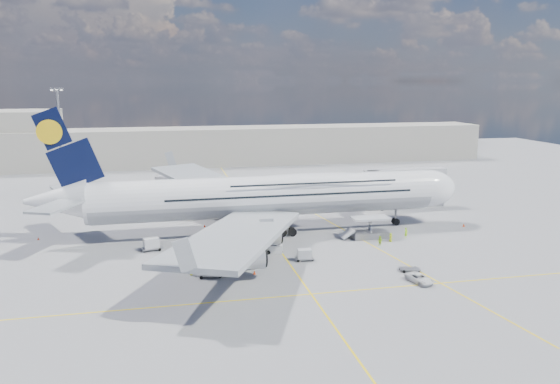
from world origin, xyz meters
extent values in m
plane|color=gray|center=(0.00, 0.00, 0.00)|extent=(300.00, 300.00, 0.00)
cube|color=yellow|center=(0.00, 0.00, 0.01)|extent=(0.25, 220.00, 0.01)
cube|color=yellow|center=(0.00, -20.00, 0.01)|extent=(120.00, 0.25, 0.01)
cube|color=yellow|center=(14.00, 10.00, 0.01)|extent=(14.16, 99.06, 0.01)
cylinder|color=white|center=(0.00, 10.00, 6.80)|extent=(62.00, 7.20, 7.20)
cylinder|color=#9EA0A5|center=(0.00, 10.00, 6.65)|extent=(60.76, 7.13, 7.13)
ellipsoid|color=white|center=(8.00, 10.00, 8.78)|extent=(36.00, 6.84, 3.76)
ellipsoid|color=white|center=(31.00, 10.00, 6.80)|extent=(11.52, 7.20, 7.20)
ellipsoid|color=black|center=(34.24, 10.00, 7.40)|extent=(3.84, 4.16, 1.44)
cone|color=white|center=(-35.50, 10.00, 7.60)|extent=(10.00, 6.84, 6.84)
cube|color=black|center=(-33.50, 10.00, 16.40)|extent=(11.02, 0.46, 14.61)
cylinder|color=yellow|center=(-35.60, 10.00, 18.90)|extent=(4.00, 0.60, 4.00)
cube|color=#999EA3|center=(-8.00, 30.00, 5.60)|extent=(25.49, 39.15, 3.35)
cube|color=#999EA3|center=(-8.00, -10.00, 5.60)|extent=(25.49, 39.15, 3.35)
cylinder|color=#B7BABF|center=(-3.00, 22.50, 3.20)|extent=(5.20, 3.50, 3.50)
cylinder|color=#B7BABF|center=(-7.50, 33.00, 3.20)|extent=(5.20, 3.50, 3.50)
cylinder|color=#B7BABF|center=(-3.00, -2.50, 3.20)|extent=(5.20, 3.50, 3.50)
cylinder|color=#B7BABF|center=(-7.50, -13.00, 3.20)|extent=(5.20, 3.50, 3.50)
cylinder|color=gray|center=(25.00, 10.00, 2.20)|extent=(0.44, 0.44, 3.80)
cylinder|color=black|center=(25.00, 10.00, 0.65)|extent=(1.30, 0.90, 1.30)
cylinder|color=gray|center=(0.00, 10.00, 2.20)|extent=(0.56, 0.56, 3.80)
cylinder|color=black|center=(0.00, 13.20, 0.75)|extent=(1.50, 0.90, 1.50)
cube|color=#B7B7BC|center=(25.00, 18.60, 7.10)|extent=(3.00, 10.00, 2.60)
cube|color=#B7B7BC|center=(33.00, 23.60, 7.10)|extent=(18.00, 3.00, 2.60)
cylinder|color=gray|center=(27.00, 21.60, 3.55)|extent=(0.80, 0.80, 7.10)
cylinder|color=black|center=(27.00, 21.60, 0.45)|extent=(0.90, 0.80, 0.90)
cylinder|color=gray|center=(41.00, 23.60, 3.55)|extent=(1.00, 1.00, 7.10)
cube|color=gray|center=(41.00, 23.60, 0.40)|extent=(2.00, 2.00, 0.80)
cylinder|color=#B7B7BC|center=(25.00, 14.80, 7.10)|extent=(3.60, 3.60, 2.80)
cube|color=silver|center=(17.00, 2.90, 3.50)|extent=(6.50, 3.20, 0.35)
cube|color=gray|center=(17.00, 2.90, 0.55)|extent=(6.50, 3.20, 1.10)
cube|color=gray|center=(17.00, 2.90, 2.05)|extent=(0.22, 1.99, 3.00)
cylinder|color=black|center=(14.40, 1.70, 0.35)|extent=(0.70, 0.30, 0.70)
cube|color=silver|center=(12.80, 2.90, 1.00)|extent=(2.16, 2.60, 1.60)
cylinder|color=gray|center=(-40.00, 45.00, 12.50)|extent=(0.70, 0.70, 25.00)
cube|color=gray|center=(-40.00, 45.00, 25.20)|extent=(3.00, 0.40, 0.60)
cube|color=#B2AD9E|center=(0.00, 95.00, 6.00)|extent=(180.00, 16.00, 12.00)
cube|color=#193814|center=(40.00, 140.00, 4.00)|extent=(160.00, 6.00, 8.00)
cube|color=gray|center=(-10.16, 0.99, 0.39)|extent=(3.69, 2.69, 0.20)
cylinder|color=black|center=(-11.49, 0.33, 0.24)|extent=(0.49, 0.20, 0.49)
cylinder|color=black|center=(-8.84, 1.65, 0.24)|extent=(0.49, 0.20, 0.49)
cube|color=gray|center=(-12.14, -10.92, 0.38)|extent=(3.55, 2.42, 0.19)
cylinder|color=black|center=(-13.43, -11.57, 0.24)|extent=(0.48, 0.19, 0.48)
cylinder|color=black|center=(-10.84, -10.27, 0.24)|extent=(0.48, 0.19, 0.48)
cube|color=silver|center=(-12.14, -10.92, 1.24)|extent=(2.68, 2.11, 1.62)
cube|color=gray|center=(-10.28, -2.86, 0.34)|extent=(2.99, 1.74, 0.17)
cylinder|color=black|center=(-11.43, -3.44, 0.21)|extent=(0.42, 0.17, 0.42)
cylinder|color=black|center=(-9.12, -2.28, 0.21)|extent=(0.42, 0.17, 0.42)
cube|color=gray|center=(-20.32, 3.35, 0.37)|extent=(3.54, 2.47, 0.19)
cylinder|color=black|center=(-21.61, 2.70, 0.24)|extent=(0.47, 0.19, 0.47)
cylinder|color=black|center=(-19.04, 3.99, 0.24)|extent=(0.47, 0.19, 0.47)
cube|color=silver|center=(-20.32, 3.35, 1.23)|extent=(2.68, 2.15, 1.61)
cube|color=gray|center=(16.23, -14.66, 0.34)|extent=(3.18, 2.25, 0.17)
cylinder|color=black|center=(15.08, -15.24, 0.21)|extent=(0.42, 0.17, 0.42)
cylinder|color=black|center=(17.38, -14.09, 0.21)|extent=(0.42, 0.17, 0.42)
cube|color=gray|center=(2.59, -6.81, 0.33)|extent=(2.97, 1.81, 0.17)
cylinder|color=black|center=(1.46, -7.38, 0.21)|extent=(0.41, 0.17, 0.41)
cylinder|color=black|center=(3.71, -6.25, 0.21)|extent=(0.41, 0.17, 0.41)
cube|color=silver|center=(2.59, -6.81, 1.08)|extent=(2.21, 1.63, 1.41)
cube|color=white|center=(-1.25, -2.21, 0.69)|extent=(2.97, 1.90, 1.27)
cube|color=black|center=(-1.25, -2.21, 1.47)|extent=(1.24, 1.38, 0.49)
cylinder|color=black|center=(-2.23, -2.75, 0.31)|extent=(0.63, 0.24, 0.63)
cylinder|color=black|center=(-0.27, -1.67, 0.31)|extent=(0.63, 0.24, 0.63)
cube|color=gray|center=(-13.22, 24.70, 1.07)|extent=(7.34, 5.38, 2.13)
cube|color=white|center=(-13.96, 24.70, 3.09)|extent=(5.77, 4.67, 2.34)
cube|color=white|center=(-10.55, 24.70, 2.02)|extent=(2.81, 3.05, 1.71)
cube|color=black|center=(-9.80, 24.70, 2.24)|extent=(1.10, 1.98, 0.96)
cylinder|color=black|center=(-10.87, 23.47, 0.59)|extent=(1.17, 0.37, 1.17)
cylinder|color=black|center=(-15.56, 25.92, 0.59)|extent=(1.17, 0.37, 1.17)
cube|color=#FF3F0D|center=(-13.96, 24.70, 2.34)|extent=(5.84, 4.74, 0.53)
cube|color=gray|center=(-16.13, 47.30, 1.14)|extent=(7.73, 6.34, 2.29)
cube|color=white|center=(-16.93, 47.30, 3.31)|extent=(6.16, 5.38, 2.51)
cube|color=white|center=(-13.27, 47.30, 2.17)|extent=(3.16, 3.33, 1.83)
cube|color=black|center=(-12.47, 47.30, 2.40)|extent=(1.39, 2.01, 1.03)
cylinder|color=black|center=(-13.62, 45.98, 0.63)|extent=(1.26, 0.40, 1.26)
cylinder|color=black|center=(-18.65, 48.61, 0.63)|extent=(1.26, 0.40, 1.26)
imported|color=white|center=(15.48, -19.21, 0.61)|extent=(3.02, 4.73, 1.21)
imported|color=#B8FF1A|center=(23.00, 1.13, 0.95)|extent=(0.83, 0.73, 1.90)
imported|color=#ADE418|center=(16.79, -2.20, 0.85)|extent=(0.98, 1.04, 1.69)
imported|color=#DBEF19|center=(-14.77, -9.60, 1.01)|extent=(0.56, 1.21, 2.01)
imported|color=#D3EA18|center=(19.51, -0.29, 0.77)|extent=(0.64, 0.84, 1.54)
imported|color=#91DB17|center=(-6.32, -7.18, 0.82)|extent=(1.19, 0.89, 1.63)
cone|color=#FF3F0D|center=(37.03, 5.99, 0.29)|extent=(0.45, 0.45, 0.58)
cube|color=#FF3F0D|center=(37.03, 5.99, 0.02)|extent=(0.39, 0.39, 0.03)
cone|color=#FF3F0D|center=(-10.78, 16.01, 0.25)|extent=(0.39, 0.39, 0.50)
cube|color=#FF3F0D|center=(-10.78, 16.01, 0.01)|extent=(0.34, 0.34, 0.03)
cone|color=#FF3F0D|center=(-15.78, 42.41, 0.24)|extent=(0.38, 0.38, 0.48)
cube|color=#FF3F0D|center=(-15.78, 42.41, 0.01)|extent=(0.33, 0.33, 0.03)
cone|color=#FF3F0D|center=(-11.95, 1.32, 0.29)|extent=(0.45, 0.45, 0.57)
cube|color=#FF3F0D|center=(-11.95, 1.32, 0.02)|extent=(0.39, 0.39, 0.03)
cone|color=#FF3F0D|center=(-5.91, -11.15, 0.28)|extent=(0.44, 0.44, 0.57)
cube|color=#FF3F0D|center=(-5.91, -11.15, 0.02)|extent=(0.38, 0.38, 0.03)
cone|color=#FF3F0D|center=(-39.56, 13.63, 0.24)|extent=(0.38, 0.38, 0.48)
cube|color=#FF3F0D|center=(-39.56, 13.63, 0.01)|extent=(0.32, 0.32, 0.03)
camera|label=1|loc=(-17.99, -83.80, 26.90)|focal=35.00mm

